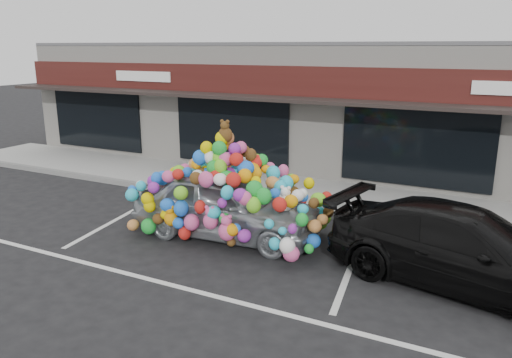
% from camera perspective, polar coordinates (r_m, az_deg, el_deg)
% --- Properties ---
extents(ground, '(90.00, 90.00, 0.00)m').
position_cam_1_polar(ground, '(11.17, -3.31, -7.07)').
color(ground, black).
rests_on(ground, ground).
extents(shop_building, '(24.00, 7.20, 4.31)m').
position_cam_1_polar(shop_building, '(18.26, 10.19, 8.36)').
color(shop_building, silver).
rests_on(shop_building, ground).
extents(sidewalk, '(26.00, 3.00, 0.15)m').
position_cam_1_polar(sidewalk, '(14.55, 4.64, -1.51)').
color(sidewalk, '#9D9C97').
rests_on(sidewalk, ground).
extents(kerb, '(26.00, 0.18, 0.16)m').
position_cam_1_polar(kerb, '(13.23, 2.15, -3.15)').
color(kerb, slate).
rests_on(kerb, ground).
extents(parking_stripe_left, '(0.73, 4.37, 0.01)m').
position_cam_1_polar(parking_stripe_left, '(13.13, -15.05, -4.15)').
color(parking_stripe_left, silver).
rests_on(parking_stripe_left, ground).
extents(parking_stripe_mid, '(0.73, 4.37, 0.01)m').
position_cam_1_polar(parking_stripe_mid, '(10.33, 11.00, -9.20)').
color(parking_stripe_mid, silver).
rests_on(parking_stripe_mid, ground).
extents(lane_line, '(14.00, 0.12, 0.01)m').
position_cam_1_polar(lane_line, '(8.48, 0.68, -14.56)').
color(lane_line, silver).
rests_on(lane_line, ground).
extents(toy_car, '(3.11, 4.69, 2.67)m').
position_cam_1_polar(toy_car, '(11.16, -3.38, -2.16)').
color(toy_car, gray).
rests_on(toy_car, ground).
extents(black_sedan, '(2.88, 5.18, 1.42)m').
position_cam_1_polar(black_sedan, '(9.66, 22.71, -7.34)').
color(black_sedan, black).
rests_on(black_sedan, ground).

